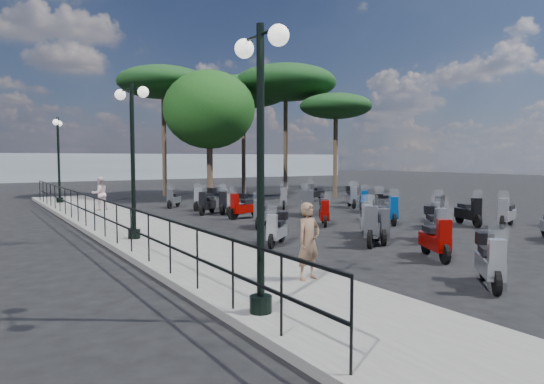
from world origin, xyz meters
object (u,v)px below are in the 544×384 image
scooter_22 (352,197)px  scooter_20 (469,213)px  scooter_11 (173,199)px  pine_0 (243,92)px  scooter_27 (364,202)px  scooter_31 (207,204)px  scooter_9 (324,213)px  scooter_19 (433,216)px  broadleaf_tree (209,110)px  pedestrian_far (100,194)px  scooter_10 (227,203)px  scooter_5 (205,199)px  pine_3 (336,107)px  scooter_3 (244,207)px  scooter_2 (277,230)px  lamp_post_0 (261,151)px  woman (309,241)px  lamp_post_2 (59,154)px  scooter_16 (306,203)px  scooter_0 (490,262)px  pine_1 (286,83)px  scooter_21 (440,208)px  lamp_post_1 (133,151)px  scooter_14 (390,210)px  scooter_30 (380,225)px  scooter_15 (377,209)px  scooter_13 (435,225)px  scooter_26 (507,214)px  scooter_6 (436,241)px  scooter_17 (230,200)px  pine_2 (163,83)px  scooter_23 (284,198)px  scooter_1 (374,227)px  scooter_28 (352,195)px

scooter_22 → scooter_20: bearing=115.6°
scooter_11 → pine_0: (7.82, 6.84, 6.66)m
scooter_27 → scooter_31: 7.21m
scooter_9 → scooter_19: (2.88, -2.61, -0.04)m
broadleaf_tree → pedestrian_far: bearing=-150.6°
scooter_10 → scooter_31: (-0.87, 0.22, 0.00)m
scooter_5 → pine_3: size_ratio=0.24×
scooter_10 → scooter_3: bearing=129.4°
scooter_2 → scooter_3: 6.21m
lamp_post_0 → woman: (1.82, 1.24, -1.71)m
lamp_post_2 → scooter_20: 20.19m
scooter_16 → scooter_31: (-3.50, 2.64, -0.08)m
pedestrian_far → scooter_19: 14.27m
scooter_16 → broadleaf_tree: (-0.08, 9.64, 4.83)m
scooter_0 → broadleaf_tree: bearing=-55.5°
woman → pine_1: size_ratio=0.17×
scooter_31 → scooter_27: bearing=-158.6°
broadleaf_tree → pine_0: 5.63m
scooter_3 → scooter_20: 8.65m
pedestrian_far → scooter_11: (3.72, 0.68, -0.48)m
scooter_31 → pine_0: pine_0 is taller
scooter_11 → scooter_21: scooter_21 is taller
lamp_post_1 → scooter_14: lamp_post_1 is taller
pine_1 → pedestrian_far: bearing=-160.4°
scooter_14 → scooter_2: bearing=47.6°
lamp_post_0 → scooter_31: lamp_post_0 is taller
scooter_0 → scooter_30: bearing=-66.2°
scooter_20 → scooter_15: bearing=-32.9°
scooter_2 → scooter_30: bearing=-153.3°
scooter_5 → scooter_10: bearing=156.3°
scooter_19 → scooter_27: scooter_27 is taller
scooter_13 → scooter_26: (4.64, 0.63, -0.03)m
scooter_9 → broadleaf_tree: size_ratio=0.18×
scooter_6 → lamp_post_0: bearing=44.2°
scooter_17 → scooter_26: bearing=-180.0°
scooter_2 → pine_2: size_ratio=0.14×
pedestrian_far → pine_0: size_ratio=0.18×
scooter_10 → scooter_2: bearing=119.3°
scooter_19 → scooter_23: bearing=-41.2°
scooter_30 → scooter_31: 9.40m
scooter_1 → scooter_23: (3.38, 9.77, -0.02)m
lamp_post_0 → woman: lamp_post_0 is taller
lamp_post_0 → scooter_23: 16.80m
woman → pedestrian_far: 15.08m
scooter_26 → scooter_5: bearing=11.9°
scooter_3 → pine_1: size_ratio=0.19×
woman → scooter_28: (12.63, 12.99, -0.47)m
scooter_3 → pine_1: 14.86m
scooter_11 → scooter_20: (6.85, -12.05, 0.05)m
scooter_1 → scooter_17: scooter_1 is taller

